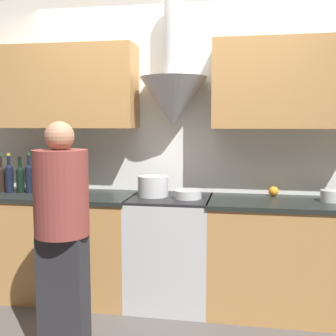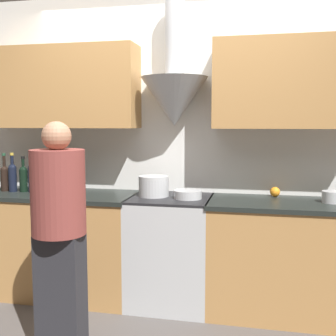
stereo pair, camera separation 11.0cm
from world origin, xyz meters
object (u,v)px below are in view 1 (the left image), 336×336
at_px(saucepan, 331,196).
at_px(wine_bottle_5, 38,177).
at_px(wine_bottle_8, 67,179).
at_px(wine_bottle_4, 29,177).
at_px(wine_bottle_2, 9,177).
at_px(orange_fruit, 274,191).
at_px(wine_bottle_3, 20,178).
at_px(wine_bottle_6, 48,178).
at_px(stove_range, 170,250).
at_px(mixing_bowl, 188,194).
at_px(wine_bottle_9, 79,179).
at_px(person_foreground_left, 62,231).
at_px(wine_bottle_7, 56,177).
at_px(wine_bottle_1, 1,177).
at_px(stock_pot, 153,186).

bearing_deg(saucepan, wine_bottle_5, -179.12).
bearing_deg(saucepan, wine_bottle_8, -178.51).
bearing_deg(wine_bottle_4, saucepan, 0.85).
relative_size(wine_bottle_2, orange_fruit, 4.22).
bearing_deg(wine_bottle_3, wine_bottle_6, 1.42).
distance_m(stove_range, mixing_bowl, 0.50).
height_order(wine_bottle_5, wine_bottle_9, wine_bottle_9).
bearing_deg(wine_bottle_6, person_foreground_left, -59.76).
distance_m(wine_bottle_4, wine_bottle_7, 0.25).
bearing_deg(saucepan, person_foreground_left, -151.32).
relative_size(wine_bottle_2, wine_bottle_9, 0.99).
distance_m(wine_bottle_1, wine_bottle_7, 0.52).
bearing_deg(orange_fruit, wine_bottle_9, -172.19).
bearing_deg(wine_bottle_2, orange_fruit, 5.64).
bearing_deg(mixing_bowl, person_foreground_left, -126.27).
distance_m(wine_bottle_3, mixing_bowl, 1.47).
bearing_deg(orange_fruit, wine_bottle_7, -173.12).
bearing_deg(orange_fruit, wine_bottle_8, -172.58).
height_order(stove_range, wine_bottle_8, wine_bottle_8).
xyz_separation_m(wine_bottle_1, wine_bottle_2, (0.09, -0.02, 0.01)).
distance_m(wine_bottle_1, orange_fruit, 2.34).
xyz_separation_m(wine_bottle_8, mixing_bowl, (1.03, -0.00, -0.10)).
relative_size(wine_bottle_3, stock_pot, 1.25).
bearing_deg(stove_range, wine_bottle_9, -178.67).
distance_m(wine_bottle_8, stock_pot, 0.74).
distance_m(wine_bottle_2, saucepan, 2.66).
bearing_deg(wine_bottle_1, mixing_bowl, -0.78).
xyz_separation_m(wine_bottle_2, person_foreground_left, (0.89, -0.91, -0.21)).
height_order(wine_bottle_6, person_foreground_left, person_foreground_left).
xyz_separation_m(stove_range, wine_bottle_9, (-0.78, -0.02, 0.58)).
height_order(wine_bottle_4, mixing_bowl, wine_bottle_4).
bearing_deg(wine_bottle_2, wine_bottle_1, 169.39).
bearing_deg(stock_pot, wine_bottle_4, -178.81).
height_order(wine_bottle_4, wine_bottle_9, wine_bottle_4).
xyz_separation_m(wine_bottle_2, wine_bottle_7, (0.43, 0.00, 0.00)).
bearing_deg(person_foreground_left, wine_bottle_5, 124.27).
bearing_deg(stove_range, person_foreground_left, -119.10).
xyz_separation_m(wine_bottle_1, wine_bottle_6, (0.44, 0.01, 0.01)).
relative_size(wine_bottle_1, mixing_bowl, 1.51).
xyz_separation_m(wine_bottle_3, wine_bottle_6, (0.25, 0.01, 0.01)).
bearing_deg(wine_bottle_3, wine_bottle_5, -0.08).
xyz_separation_m(wine_bottle_4, wine_bottle_6, (0.17, 0.01, -0.00)).
relative_size(wine_bottle_2, wine_bottle_8, 1.06).
relative_size(wine_bottle_2, wine_bottle_7, 0.97).
bearing_deg(wine_bottle_2, mixing_bowl, -0.21).
bearing_deg(stock_pot, wine_bottle_9, -176.54).
relative_size(wine_bottle_4, person_foreground_left, 0.23).
height_order(stock_pot, saucepan, stock_pot).
distance_m(wine_bottle_3, saucepan, 2.56).
xyz_separation_m(wine_bottle_3, wine_bottle_7, (0.34, -0.01, 0.02)).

